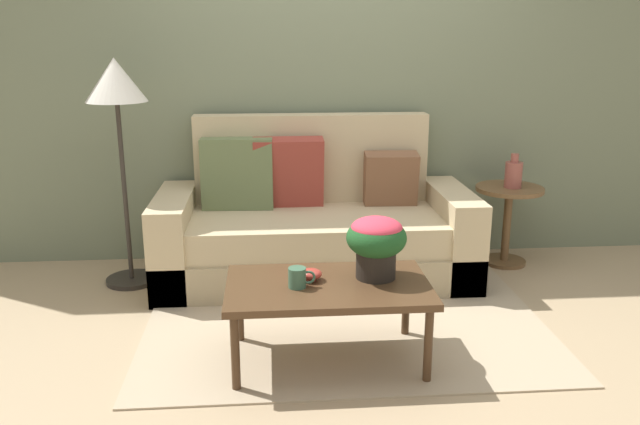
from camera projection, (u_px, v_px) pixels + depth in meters
ground_plane at (342, 314)px, 3.80m from camera, size 14.00×14.00×0.00m
wall_back at (326, 61)px, 4.51m from camera, size 6.40×0.12×2.81m
area_rug at (342, 311)px, 3.82m from camera, size 2.25×1.90×0.01m
couch at (313, 228)px, 4.34m from camera, size 2.07×0.89×1.06m
coffee_table at (328, 291)px, 3.16m from camera, size 1.00×0.60×0.42m
side_table at (508, 211)px, 4.54m from camera, size 0.47×0.47×0.56m
floor_lamp at (117, 100)px, 3.96m from camera, size 0.38×0.38×1.46m
potted_plant at (376, 240)px, 3.18m from camera, size 0.30×0.30×0.31m
coffee_mug at (298, 278)px, 3.09m from camera, size 0.13×0.09×0.10m
snack_bowl at (311, 274)px, 3.18m from camera, size 0.11×0.11×0.06m
table_vase at (514, 174)px, 4.45m from camera, size 0.12×0.12×0.24m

